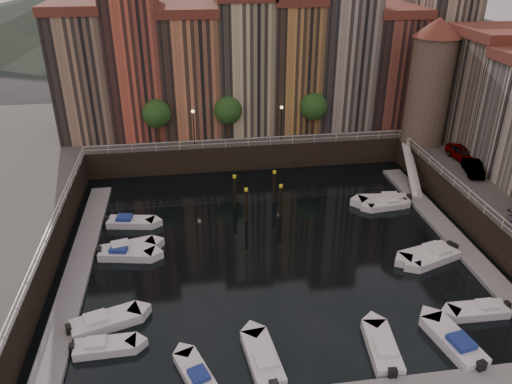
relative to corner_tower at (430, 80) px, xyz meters
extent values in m
plane|color=black|center=(-20.00, -14.50, -10.19)|extent=(200.00, 200.00, 0.00)
cube|color=black|center=(-20.00, 11.50, -8.69)|extent=(80.00, 20.00, 3.00)
cube|color=gray|center=(-36.20, -15.50, -10.02)|extent=(2.00, 28.00, 0.35)
cube|color=gray|center=(-3.80, -15.50, -10.02)|extent=(2.00, 28.00, 0.35)
cone|color=#2D382D|center=(-50.00, 95.50, -3.19)|extent=(80.00, 80.00, 14.00)
cone|color=#2D382D|center=(-15.00, 95.50, -1.19)|extent=(100.00, 100.00, 18.00)
cone|color=#2D382D|center=(20.00, 95.50, -4.19)|extent=(70.00, 70.00, 12.00)
cube|color=#977960|center=(-38.00, 9.00, -0.19)|extent=(6.00, 10.00, 14.00)
cube|color=brown|center=(-38.00, 9.00, 7.31)|extent=(6.30, 10.30, 1.00)
cube|color=#C7553E|center=(-32.10, 9.00, 0.81)|extent=(5.80, 10.00, 16.00)
cube|color=#C47850|center=(-25.95, 9.00, -0.44)|extent=(6.50, 10.00, 13.50)
cube|color=brown|center=(-25.95, 9.00, 6.81)|extent=(6.80, 10.30, 1.00)
cube|color=beige|center=(-19.60, 9.00, 0.31)|extent=(6.20, 10.00, 15.00)
cube|color=#B78343|center=(-13.70, 9.00, 0.06)|extent=(5.60, 10.00, 14.50)
cube|color=#A7968B|center=(-7.70, 9.00, 1.06)|extent=(6.40, 10.00, 16.50)
cube|color=brown|center=(-1.50, 9.00, -0.69)|extent=(6.00, 10.00, 13.00)
cube|color=brown|center=(-1.50, 9.00, 6.31)|extent=(6.30, 10.30, 1.00)
cube|color=tan|center=(4.45, 9.00, 0.56)|extent=(5.90, 10.00, 15.50)
cube|color=#786A5B|center=(6.50, -2.50, -1.19)|extent=(9.00, 8.00, 12.00)
cube|color=brown|center=(6.50, -2.50, 5.31)|extent=(9.30, 8.30, 1.00)
cylinder|color=#6B5B4C|center=(0.00, 0.00, -1.19)|extent=(4.60, 4.60, 12.00)
cone|color=brown|center=(0.00, 0.00, 5.61)|extent=(5.20, 5.20, 2.00)
cylinder|color=black|center=(-30.00, 3.70, -5.99)|extent=(0.30, 0.30, 2.40)
sphere|color=#1E4719|center=(-30.00, 3.70, -3.59)|extent=(3.20, 3.20, 3.20)
cylinder|color=black|center=(-22.00, 3.70, -5.99)|extent=(0.30, 0.30, 2.40)
sphere|color=#1E4719|center=(-22.00, 3.70, -3.59)|extent=(3.20, 3.20, 3.20)
cylinder|color=black|center=(-12.00, 3.70, -5.99)|extent=(0.30, 0.30, 2.40)
sphere|color=#1E4719|center=(-12.00, 3.70, -3.59)|extent=(3.20, 3.20, 3.20)
cylinder|color=black|center=(-26.00, 2.70, -5.19)|extent=(0.12, 0.12, 4.00)
sphere|color=#FFD88C|center=(-26.00, 2.70, -3.19)|extent=(0.36, 0.36, 0.36)
cylinder|color=black|center=(-16.00, 2.70, -5.19)|extent=(0.12, 0.12, 4.00)
sphere|color=#FFD88C|center=(-16.00, 2.70, -3.19)|extent=(0.36, 0.36, 0.36)
cube|color=white|center=(-20.00, 1.50, -6.24)|extent=(36.00, 0.08, 0.08)
cube|color=white|center=(-20.00, 1.50, -6.69)|extent=(36.00, 0.06, 0.06)
cube|color=white|center=(-2.00, -15.50, -6.24)|extent=(0.08, 34.00, 0.08)
cube|color=white|center=(-2.00, -15.50, -6.69)|extent=(0.06, 34.00, 0.06)
cube|color=white|center=(-38.00, -15.50, -6.24)|extent=(0.08, 34.00, 0.08)
cube|color=white|center=(-38.00, -15.50, -6.69)|extent=(0.06, 34.00, 0.06)
cube|color=white|center=(-2.90, -4.50, -8.44)|extent=(2.78, 8.26, 2.81)
cube|color=white|center=(-2.90, -4.50, -7.94)|extent=(1.93, 8.32, 3.65)
cylinder|color=black|center=(-21.71, -10.08, -8.69)|extent=(0.32, 0.32, 3.60)
cylinder|color=yellow|center=(-21.71, -10.08, -6.84)|extent=(0.36, 0.36, 0.25)
cylinder|color=black|center=(-22.49, -7.10, -8.69)|extent=(0.32, 0.32, 3.60)
cylinder|color=yellow|center=(-22.49, -7.10, -6.84)|extent=(0.36, 0.36, 0.25)
cylinder|color=black|center=(-18.39, -9.80, -8.69)|extent=(0.32, 0.32, 3.60)
cylinder|color=yellow|center=(-18.39, -9.80, -6.84)|extent=(0.36, 0.36, 0.25)
cylinder|color=black|center=(-18.43, -6.67, -8.69)|extent=(0.32, 0.32, 3.60)
cylinder|color=yellow|center=(-18.43, -6.67, -6.84)|extent=(0.36, 0.36, 0.25)
cube|color=silver|center=(-32.94, -25.38, -9.92)|extent=(3.99, 1.61, 0.67)
cube|color=silver|center=(-33.48, -25.39, -9.52)|extent=(1.28, 1.11, 0.45)
cube|color=black|center=(-35.01, -25.43, -9.70)|extent=(0.32, 0.46, 0.63)
cube|color=silver|center=(-33.19, -22.97, -9.88)|extent=(5.00, 3.18, 0.80)
cube|color=silver|center=(-33.79, -23.17, -9.40)|extent=(1.81, 1.68, 0.53)
cube|color=black|center=(-35.50, -23.74, -9.61)|extent=(0.52, 0.62, 0.74)
cube|color=silver|center=(-32.45, -14.64, -9.89)|extent=(4.76, 2.55, 0.77)
cube|color=navy|center=(-33.05, -14.53, -9.42)|extent=(1.64, 1.48, 0.51)
cube|color=black|center=(-34.77, -14.20, -9.63)|extent=(0.45, 0.57, 0.72)
cube|color=silver|center=(-32.41, -13.83, -9.88)|extent=(4.82, 2.75, 0.77)
cube|color=silver|center=(-33.02, -13.97, -9.42)|extent=(1.69, 1.54, 0.52)
cube|color=black|center=(-34.72, -14.37, -9.63)|extent=(0.47, 0.58, 0.72)
cube|color=silver|center=(-32.52, -9.30, -9.90)|extent=(4.50, 2.35, 0.73)
cube|color=navy|center=(-33.09, -9.20, -9.46)|extent=(1.54, 1.38, 0.49)
cube|color=black|center=(-34.72, -8.93, -9.66)|extent=(0.42, 0.54, 0.68)
cube|color=silver|center=(-7.00, -25.60, -9.91)|extent=(4.17, 1.67, 0.71)
cube|color=silver|center=(-6.43, -25.61, -9.49)|extent=(1.34, 1.15, 0.47)
cube|color=black|center=(-4.83, -25.63, -9.68)|extent=(0.34, 0.48, 0.66)
cube|color=silver|center=(-7.15, -18.89, -9.88)|extent=(4.93, 3.22, 0.78)
cube|color=silver|center=(-6.56, -18.68, -9.41)|extent=(1.80, 1.67, 0.52)
cube|color=black|center=(-4.88, -18.08, -9.62)|extent=(0.52, 0.61, 0.73)
cube|color=silver|center=(-7.49, -18.37, -9.87)|extent=(4.99, 2.92, 0.80)
cube|color=silver|center=(-6.87, -18.21, -9.39)|extent=(1.76, 1.61, 0.53)
cube|color=black|center=(-5.12, -17.76, -9.61)|extent=(0.49, 0.61, 0.75)
cube|color=silver|center=(-7.60, -9.47, -9.93)|extent=(4.05, 1.92, 0.67)
cube|color=silver|center=(-7.07, -9.42, -9.53)|extent=(1.35, 1.19, 0.44)
cube|color=black|center=(-5.56, -9.26, -9.70)|extent=(0.36, 0.47, 0.62)
cube|color=silver|center=(-7.57, -8.75, -9.86)|extent=(5.10, 2.34, 0.84)
cube|color=silver|center=(-6.90, -8.81, -9.35)|extent=(1.69, 1.48, 0.56)
cube|color=black|center=(-4.99, -8.98, -9.57)|extent=(0.44, 0.59, 0.79)
cube|color=silver|center=(-27.20, -28.51, -9.93)|extent=(2.79, 4.18, 0.67)
cube|color=navy|center=(-27.01, -29.00, -9.53)|extent=(1.43, 1.54, 0.44)
cube|color=silver|center=(-22.97, -27.90, -9.87)|extent=(2.33, 4.88, 0.80)
cube|color=silver|center=(-22.90, -28.54, -9.39)|extent=(1.44, 1.63, 0.53)
cube|color=silver|center=(-15.13, -28.08, -9.88)|extent=(2.28, 4.75, 0.78)
cube|color=silver|center=(-15.21, -28.70, -9.41)|extent=(1.41, 1.59, 0.52)
cube|color=black|center=(-15.41, -30.46, -9.62)|extent=(0.56, 0.42, 0.73)
cube|color=silver|center=(-10.29, -28.24, -9.86)|extent=(2.75, 5.11, 0.83)
cube|color=navy|center=(-10.17, -28.89, -9.37)|extent=(1.59, 1.76, 0.55)
cube|color=black|center=(-9.82, -30.72, -9.59)|extent=(0.61, 0.48, 0.77)
imported|color=gray|center=(1.88, -6.03, -6.39)|extent=(2.21, 4.84, 1.61)
imported|color=gray|center=(1.14, -9.27, -6.54)|extent=(2.34, 4.17, 1.30)
camera|label=1|loc=(-26.73, -50.91, 13.83)|focal=35.00mm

